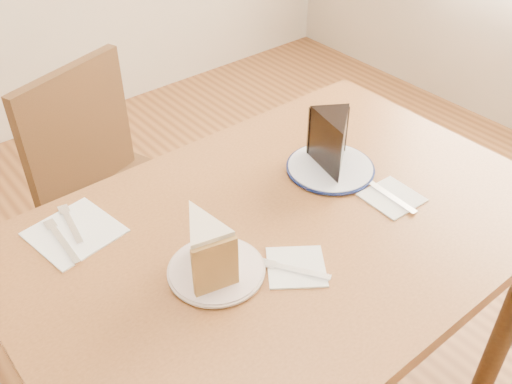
% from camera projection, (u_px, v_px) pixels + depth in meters
% --- Properties ---
extents(table, '(1.20, 0.80, 0.75)m').
position_uv_depth(table, '(285.00, 255.00, 1.31)').
color(table, '#593218').
rests_on(table, ground).
extents(chair_far, '(0.56, 0.56, 0.90)m').
position_uv_depth(chair_far, '(124.00, 202.00, 1.71)').
color(chair_far, '#331D0F').
rests_on(chair_far, ground).
extents(plate_cream, '(0.19, 0.19, 0.01)m').
position_uv_depth(plate_cream, '(216.00, 270.00, 1.13)').
color(plate_cream, silver).
rests_on(plate_cream, table).
extents(plate_navy, '(0.21, 0.21, 0.01)m').
position_uv_depth(plate_navy, '(330.00, 168.00, 1.40)').
color(plate_navy, white).
rests_on(plate_navy, table).
extents(carrot_cake, '(0.11, 0.14, 0.11)m').
position_uv_depth(carrot_cake, '(203.00, 245.00, 1.10)').
color(carrot_cake, '#F6ECCB').
rests_on(carrot_cake, plate_cream).
extents(chocolate_cake, '(0.15, 0.17, 0.12)m').
position_uv_depth(chocolate_cake, '(334.00, 146.00, 1.36)').
color(chocolate_cake, black).
rests_on(chocolate_cake, plate_navy).
extents(napkin_cream, '(0.16, 0.16, 0.00)m').
position_uv_depth(napkin_cream, '(296.00, 267.00, 1.14)').
color(napkin_cream, white).
rests_on(napkin_cream, table).
extents(napkin_navy, '(0.12, 0.12, 0.00)m').
position_uv_depth(napkin_navy, '(392.00, 197.00, 1.32)').
color(napkin_navy, white).
rests_on(napkin_navy, table).
extents(napkin_spare, '(0.19, 0.19, 0.00)m').
position_uv_depth(napkin_spare, '(74.00, 232.00, 1.22)').
color(napkin_spare, white).
rests_on(napkin_spare, table).
extents(fork_cream, '(0.09, 0.13, 0.00)m').
position_uv_depth(fork_cream, '(296.00, 270.00, 1.13)').
color(fork_cream, silver).
rests_on(fork_cream, napkin_cream).
extents(knife_navy, '(0.02, 0.17, 0.00)m').
position_uv_depth(knife_navy, '(387.00, 194.00, 1.32)').
color(knife_navy, silver).
rests_on(knife_navy, napkin_navy).
extents(fork_spare, '(0.04, 0.14, 0.00)m').
position_uv_depth(fork_spare, '(71.00, 224.00, 1.24)').
color(fork_spare, silver).
rests_on(fork_spare, napkin_spare).
extents(knife_spare, '(0.02, 0.16, 0.00)m').
position_uv_depth(knife_spare, '(63.00, 241.00, 1.20)').
color(knife_spare, silver).
rests_on(knife_spare, napkin_spare).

